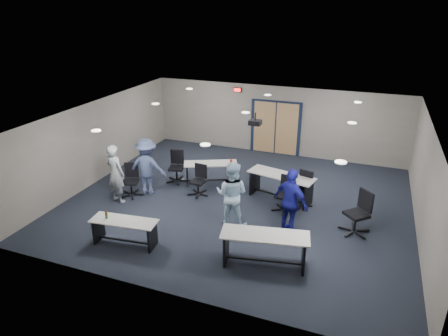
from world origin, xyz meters
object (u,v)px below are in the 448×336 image
at_px(person_lightblue, 232,194).
at_px(chair_back_a, 176,167).
at_px(person_navy, 291,202).
at_px(table_front_right, 265,244).
at_px(person_back, 147,167).
at_px(chair_back_d, 302,189).
at_px(table_back_right, 281,182).
at_px(chair_loose_right, 357,213).
at_px(chair_back_c, 284,195).
at_px(table_back_left, 211,169).
at_px(table_front_left, 124,228).
at_px(person_gray, 115,174).
at_px(chair_loose_left, 131,181).
at_px(chair_back_b, 198,181).

bearing_deg(person_lightblue, chair_back_a, -37.31).
relative_size(person_lightblue, person_navy, 1.00).
bearing_deg(table_front_right, person_back, 141.38).
bearing_deg(chair_back_d, table_back_right, -174.03).
distance_m(table_front_right, person_lightblue, 1.99).
relative_size(chair_loose_right, person_lightblue, 0.65).
bearing_deg(person_navy, chair_back_c, -41.14).
height_order(table_front_right, table_back_left, table_back_left).
bearing_deg(person_back, table_front_left, 98.75).
height_order(person_lightblue, person_back, person_lightblue).
height_order(table_front_right, chair_back_c, chair_back_c).
distance_m(chair_back_d, chair_loose_right, 1.95).
height_order(table_front_right, chair_back_d, chair_back_d).
bearing_deg(person_gray, chair_back_c, -152.14).
bearing_deg(chair_loose_left, person_back, 21.35).
height_order(chair_back_b, person_back, person_back).
xyz_separation_m(table_back_right, chair_loose_right, (2.29, -1.20, 0.03)).
bearing_deg(chair_back_a, table_front_left, -97.38).
height_order(table_back_right, chair_back_c, chair_back_c).
bearing_deg(person_back, person_navy, 160.60).
distance_m(chair_loose_right, person_back, 6.33).
bearing_deg(chair_back_b, person_lightblue, -34.82).
distance_m(table_back_right, chair_back_b, 2.58).
bearing_deg(chair_back_b, table_front_left, -95.75).
xyz_separation_m(chair_back_b, person_gray, (-2.14, -1.25, 0.42)).
height_order(table_back_right, person_gray, person_gray).
bearing_deg(chair_loose_left, chair_back_a, 41.57).
bearing_deg(chair_back_a, person_navy, -38.58).
height_order(chair_back_b, chair_back_c, chair_back_c).
bearing_deg(table_front_left, chair_loose_right, 19.45).
distance_m(table_front_right, chair_back_c, 2.71).
bearing_deg(table_back_right, chair_loose_left, -149.40).
height_order(table_front_right, person_navy, person_navy).
distance_m(table_front_left, table_front_right, 3.53).
bearing_deg(chair_back_a, chair_back_c, -25.58).
bearing_deg(person_navy, chair_back_d, -60.69).
relative_size(chair_loose_left, person_navy, 0.56).
distance_m(table_back_left, chair_loose_left, 2.66).
distance_m(table_back_left, person_lightblue, 2.82).
relative_size(table_front_left, table_back_left, 0.93).
bearing_deg(table_back_right, chair_loose_right, -14.66).
bearing_deg(chair_loose_left, table_back_right, -0.52).
xyz_separation_m(chair_back_b, chair_back_d, (3.17, 0.52, 0.03)).
distance_m(chair_back_b, chair_back_c, 2.77).
distance_m(table_front_right, chair_loose_right, 2.89).
xyz_separation_m(table_front_left, person_navy, (3.76, 1.97, 0.45)).
xyz_separation_m(chair_back_d, chair_loose_right, (1.62, -1.09, 0.07)).
xyz_separation_m(chair_back_c, person_lightblue, (-1.17, -1.25, 0.39)).
distance_m(table_back_right, chair_loose_right, 2.59).
bearing_deg(table_back_right, person_gray, -145.07).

